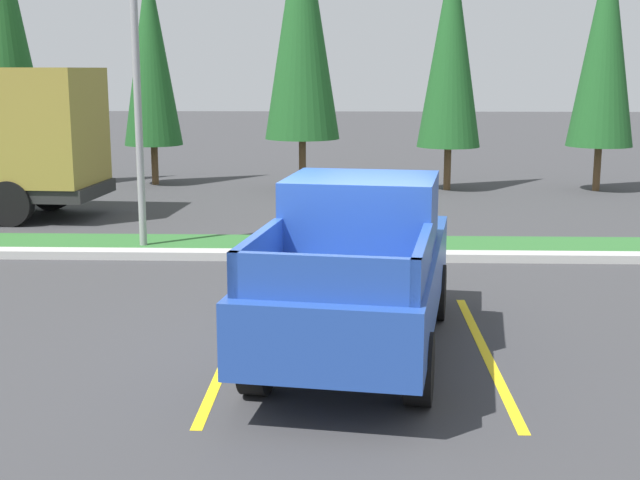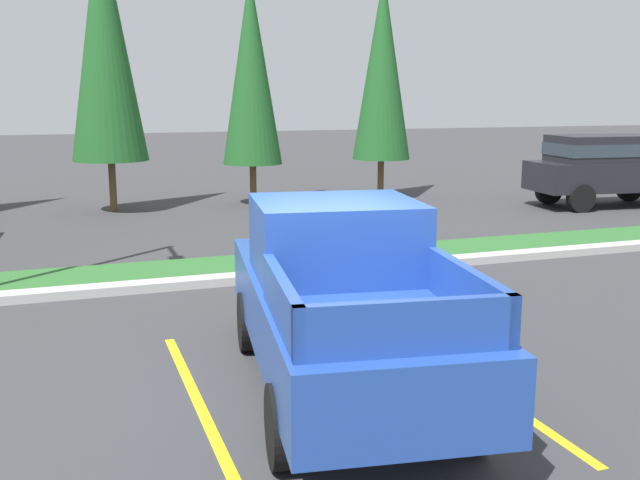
# 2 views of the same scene
# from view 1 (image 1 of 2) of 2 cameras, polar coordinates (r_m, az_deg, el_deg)

# --- Properties ---
(ground_plane) EXTENTS (120.00, 120.00, 0.00)m
(ground_plane) POSITION_cam_1_polar(r_m,az_deg,el_deg) (10.63, 0.96, -7.19)
(ground_plane) COLOR #38383A
(parking_line_near) EXTENTS (0.12, 4.80, 0.01)m
(parking_line_near) POSITION_cam_1_polar(r_m,az_deg,el_deg) (10.63, -5.96, -7.23)
(parking_line_near) COLOR yellow
(parking_line_near) RESTS_ON ground
(parking_line_far) EXTENTS (0.12, 4.80, 0.01)m
(parking_line_far) POSITION_cam_1_polar(r_m,az_deg,el_deg) (10.66, 10.92, -7.33)
(parking_line_far) COLOR yellow
(parking_line_far) RESTS_ON ground
(curb_strip) EXTENTS (56.00, 0.40, 0.15)m
(curb_strip) POSITION_cam_1_polar(r_m,az_deg,el_deg) (15.44, 1.30, -1.04)
(curb_strip) COLOR #B2B2AD
(curb_strip) RESTS_ON ground
(grass_median) EXTENTS (56.00, 1.80, 0.06)m
(grass_median) POSITION_cam_1_polar(r_m,az_deg,el_deg) (16.52, 1.35, -0.38)
(grass_median) COLOR #2D662D
(grass_median) RESTS_ON ground
(pickup_truck_main) EXTENTS (2.64, 5.45, 2.10)m
(pickup_truck_main) POSITION_cam_1_polar(r_m,az_deg,el_deg) (10.30, 2.58, -1.80)
(pickup_truck_main) COLOR black
(pickup_truck_main) RESTS_ON ground
(street_light) EXTENTS (0.24, 1.49, 6.94)m
(street_light) POSITION_cam_1_polar(r_m,az_deg,el_deg) (16.33, -12.32, 13.33)
(street_light) COLOR gray
(street_light) RESTS_ON ground
(cypress_tree_left_inner) EXTENTS (1.70, 1.70, 6.53)m
(cypress_tree_left_inner) POSITION_cam_1_polar(r_m,az_deg,el_deg) (25.82, -11.18, 12.13)
(cypress_tree_left_inner) COLOR brown
(cypress_tree_left_inner) RESTS_ON ground
(cypress_tree_center) EXTENTS (2.09, 2.09, 8.04)m
(cypress_tree_center) POSITION_cam_1_polar(r_m,az_deg,el_deg) (24.28, -1.21, 14.51)
(cypress_tree_center) COLOR brown
(cypress_tree_center) RESTS_ON ground
(cypress_tree_right_inner) EXTENTS (1.77, 1.77, 6.80)m
(cypress_tree_right_inner) POSITION_cam_1_polar(r_m,az_deg,el_deg) (24.47, 8.68, 12.64)
(cypress_tree_right_inner) COLOR brown
(cypress_tree_right_inner) RESTS_ON ground
(cypress_tree_rightmost) EXTENTS (1.81, 1.81, 6.98)m
(cypress_tree_rightmost) POSITION_cam_1_polar(r_m,az_deg,el_deg) (25.24, 18.40, 12.40)
(cypress_tree_rightmost) COLOR brown
(cypress_tree_rightmost) RESTS_ON ground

